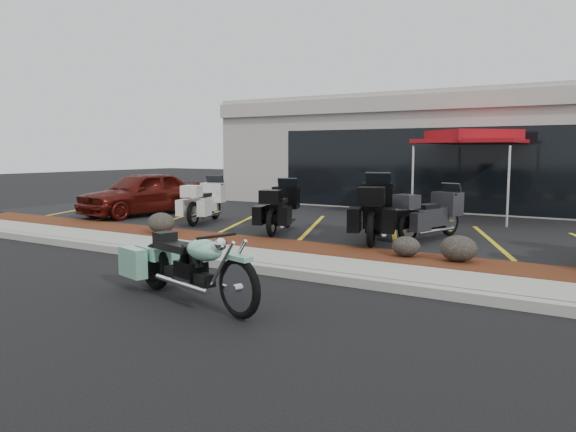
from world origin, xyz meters
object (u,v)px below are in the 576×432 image
Objects in this scene: hero_cruiser at (239,279)px; touring_white at (215,197)px; traffic_cone at (371,214)px; parked_car at (141,193)px; popup_canopy at (472,139)px.

touring_white reaches higher than hero_cruiser.
traffic_cone is (-2.13, 8.86, -0.16)m from hero_cruiser.
parked_car is at bearing 79.40° from touring_white.
parked_car is (-2.58, -0.34, 0.03)m from touring_white.
traffic_cone is at bearing -81.60° from touring_white.
popup_canopy reaches higher than hero_cruiser.
touring_white is at bearing 14.17° from parked_car.
hero_cruiser reaches higher than traffic_cone.
traffic_cone is at bearing 26.09° from parked_car.
popup_canopy is at bearing 42.19° from traffic_cone.
popup_canopy reaches higher than parked_car.
parked_car is at bearing -160.59° from traffic_cone.
parked_car reaches higher than hero_cruiser.
popup_canopy is (0.05, 10.84, 1.91)m from hero_cruiser.
parked_car reaches higher than touring_white.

